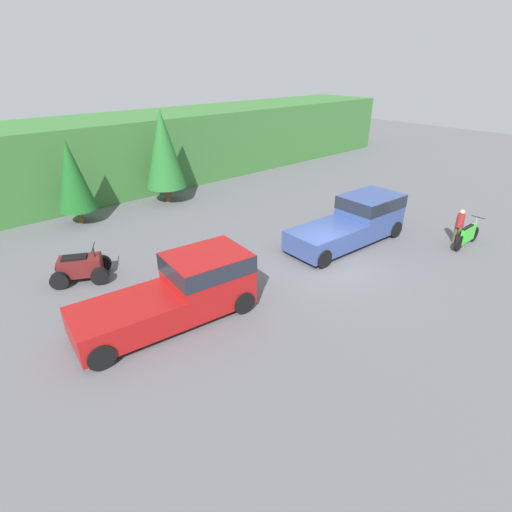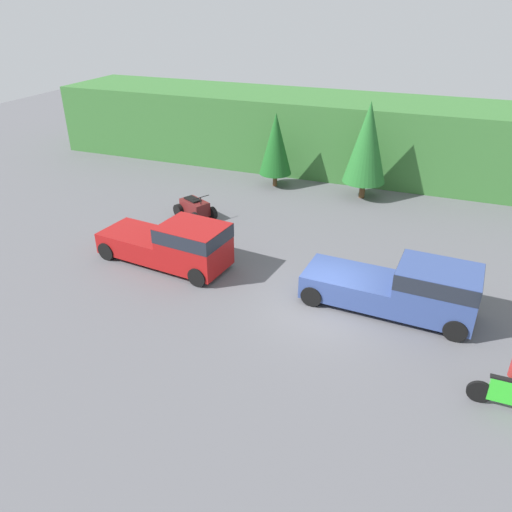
{
  "view_description": "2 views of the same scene",
  "coord_description": "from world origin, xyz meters",
  "px_view_note": "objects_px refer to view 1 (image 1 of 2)",
  "views": [
    {
      "loc": [
        -11.97,
        -8.83,
        7.57
      ],
      "look_at": [
        -3.03,
        1.14,
        0.95
      ],
      "focal_mm": 28.0,
      "sensor_mm": 36.0,
      "label": 1
    },
    {
      "loc": [
        3.27,
        -14.86,
        10.11
      ],
      "look_at": [
        -3.03,
        1.14,
        0.95
      ],
      "focal_mm": 35.0,
      "sensor_mm": 36.0,
      "label": 2
    }
  ],
  "objects_px": {
    "pickup_truck_second": "(356,219)",
    "quad_atv": "(81,267)",
    "dirt_bike": "(468,236)",
    "pickup_truck_red": "(183,288)",
    "rider_person": "(459,225)"
  },
  "relations": [
    {
      "from": "pickup_truck_second",
      "to": "dirt_bike",
      "type": "distance_m",
      "value": 4.97
    },
    {
      "from": "dirt_bike",
      "to": "rider_person",
      "type": "height_order",
      "value": "rider_person"
    },
    {
      "from": "quad_atv",
      "to": "rider_person",
      "type": "distance_m",
      "value": 16.14
    },
    {
      "from": "pickup_truck_second",
      "to": "rider_person",
      "type": "distance_m",
      "value": 4.61
    },
    {
      "from": "dirt_bike",
      "to": "quad_atv",
      "type": "height_order",
      "value": "quad_atv"
    },
    {
      "from": "pickup_truck_red",
      "to": "dirt_bike",
      "type": "relative_size",
      "value": 2.58
    },
    {
      "from": "pickup_truck_second",
      "to": "quad_atv",
      "type": "distance_m",
      "value": 11.78
    },
    {
      "from": "pickup_truck_red",
      "to": "quad_atv",
      "type": "height_order",
      "value": "pickup_truck_red"
    },
    {
      "from": "pickup_truck_second",
      "to": "quad_atv",
      "type": "height_order",
      "value": "pickup_truck_second"
    },
    {
      "from": "pickup_truck_second",
      "to": "dirt_bike",
      "type": "xyz_separation_m",
      "value": [
        3.24,
        -3.73,
        -0.54
      ]
    },
    {
      "from": "dirt_bike",
      "to": "pickup_truck_red",
      "type": "bearing_deg",
      "value": 163.46
    },
    {
      "from": "pickup_truck_red",
      "to": "rider_person",
      "type": "xyz_separation_m",
      "value": [
        12.42,
        -3.34,
        -0.17
      ]
    },
    {
      "from": "pickup_truck_red",
      "to": "rider_person",
      "type": "distance_m",
      "value": 12.87
    },
    {
      "from": "rider_person",
      "to": "pickup_truck_red",
      "type": "bearing_deg",
      "value": 177.82
    },
    {
      "from": "pickup_truck_second",
      "to": "pickup_truck_red",
      "type": "bearing_deg",
      "value": -177.12
    }
  ]
}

